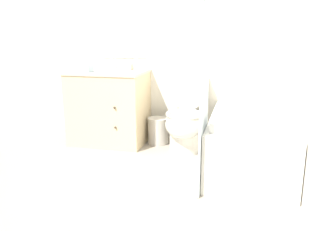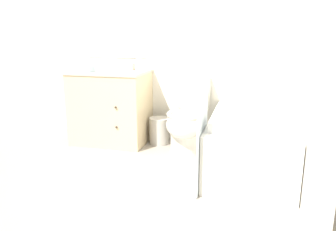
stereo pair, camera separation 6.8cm
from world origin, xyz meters
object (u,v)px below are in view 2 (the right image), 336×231
Objects in this scene: bathtub at (250,143)px; bath_towel_folded at (227,126)px; vanity_cabinet at (111,106)px; tissue_box at (129,66)px; toilet at (187,119)px; wastebasket at (160,131)px; hand_towel_folded at (81,67)px; soap_dispenser at (138,65)px; sink_faucet at (117,66)px; bath_mat at (181,170)px.

bath_towel_folded is at bearing -112.36° from bathtub.
bathtub is 0.58m from bath_towel_folded.
vanity_cabinet is 1.63m from bathtub.
vanity_cabinet is 6.44× the size of tissue_box.
bath_towel_folded is at bearing -59.18° from toilet.
wastebasket is 1.10× the size of hand_towel_folded.
soap_dispenser is at bearing -28.63° from tissue_box.
wastebasket is 2.28× the size of tissue_box.
vanity_cabinet is 3.20× the size of bath_towel_folded.
sink_faucet is 0.16× the size of toilet.
bath_mat is (-0.61, -0.24, -0.24)m from bathtub.
bathtub is 9.42× the size of soap_dispenser.
bath_mat is at bearing -33.20° from vanity_cabinet.
sink_faucet is 0.92m from wastebasket.
bath_towel_folded is (0.48, -0.80, 0.18)m from toilet.
bathtub is 1.12m from wastebasket.
bath_towel_folded is at bearing -39.69° from tissue_box.
sink_faucet is (-0.00, 0.20, 0.44)m from vanity_cabinet.
vanity_cabinet is at bearing -173.34° from wastebasket.
vanity_cabinet is 1.87× the size of bath_mat.
sink_faucet is at bearing 156.90° from tissue_box.
soap_dispenser is 0.54× the size of bath_towel_folded.
vanity_cabinet is at bearing 146.80° from bath_mat.
hand_towel_folded reaches higher than bath_towel_folded.
tissue_box reaches higher than bathtub.
bathtub is 4.99× the size of hand_towel_folded.
sink_faucet is 0.21m from tissue_box.
bath_towel_folded is at bearing -29.24° from bath_mat.
toilet is at bearing 6.08° from hand_towel_folded.
bathtub is 5.13× the size of bath_towel_folded.
tissue_box is 0.50× the size of bath_towel_folded.
tissue_box is at bearing 151.37° from soap_dispenser.
hand_towel_folded reaches higher than vanity_cabinet.
bath_towel_folded is at bearing -48.54° from wastebasket.
bath_towel_folded is at bearing -40.85° from soap_dispenser.
bathtub is at bearing 67.64° from bath_towel_folded.
tissue_box is (0.19, 0.12, 0.44)m from vanity_cabinet.
toilet is 0.66m from bath_mat.
sink_faucet is at bearing 166.08° from wastebasket.
vanity_cabinet is 1.63m from bath_towel_folded.
tissue_box is 0.54m from hand_towel_folded.
bath_mat is (0.77, -0.75, -0.86)m from tissue_box.
tissue_box is at bearing 140.31° from bath_towel_folded.
vanity_cabinet is at bearing 176.05° from toilet.
vanity_cabinet is 5.98× the size of sink_faucet.
vanity_cabinet is 2.82× the size of wastebasket.
sink_faucet is 1.77m from bath_towel_folded.
wastebasket is at bearing -8.76° from tissue_box.
wastebasket is 0.66× the size of bath_mat.
bathtub is 3.00× the size of bath_mat.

